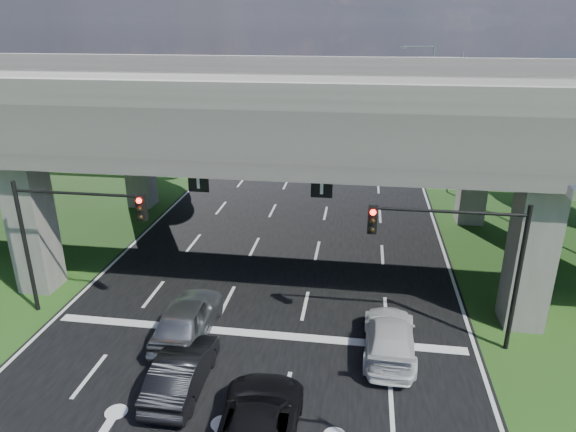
% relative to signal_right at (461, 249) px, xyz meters
% --- Properties ---
extents(ground, '(160.00, 160.00, 0.00)m').
position_rel_signal_right_xyz_m(ground, '(-7.82, -3.94, -4.19)').
color(ground, '#2A4817').
rests_on(ground, ground).
extents(road, '(18.00, 120.00, 0.03)m').
position_rel_signal_right_xyz_m(road, '(-7.82, 6.06, -4.17)').
color(road, black).
rests_on(road, ground).
extents(overpass, '(80.00, 15.00, 10.00)m').
position_rel_signal_right_xyz_m(overpass, '(-7.82, 8.06, 3.73)').
color(overpass, '#3C3936').
rests_on(overpass, ground).
extents(warehouse, '(20.00, 10.00, 4.00)m').
position_rel_signal_right_xyz_m(warehouse, '(-33.82, 31.06, -2.19)').
color(warehouse, '#9E9E99').
rests_on(warehouse, ground).
extents(signal_right, '(5.76, 0.54, 6.00)m').
position_rel_signal_right_xyz_m(signal_right, '(0.00, 0.00, 0.00)').
color(signal_right, black).
rests_on(signal_right, ground).
extents(signal_left, '(5.76, 0.54, 6.00)m').
position_rel_signal_right_xyz_m(signal_left, '(-15.65, 0.00, 0.00)').
color(signal_left, black).
rests_on(signal_left, ground).
extents(streetlight_far, '(3.38, 0.25, 10.00)m').
position_rel_signal_right_xyz_m(streetlight_far, '(2.27, 20.06, 1.66)').
color(streetlight_far, gray).
rests_on(streetlight_far, ground).
extents(streetlight_beyond, '(3.38, 0.25, 10.00)m').
position_rel_signal_right_xyz_m(streetlight_beyond, '(2.27, 36.06, 1.66)').
color(streetlight_beyond, gray).
rests_on(streetlight_beyond, ground).
extents(tree_left_near, '(4.50, 4.50, 7.80)m').
position_rel_signal_right_xyz_m(tree_left_near, '(-21.78, 22.06, 0.63)').
color(tree_left_near, black).
rests_on(tree_left_near, ground).
extents(tree_left_mid, '(3.91, 3.90, 6.76)m').
position_rel_signal_right_xyz_m(tree_left_mid, '(-24.78, 30.06, -0.01)').
color(tree_left_mid, black).
rests_on(tree_left_mid, ground).
extents(tree_left_far, '(4.80, 4.80, 8.32)m').
position_rel_signal_right_xyz_m(tree_left_far, '(-20.78, 38.06, 0.95)').
color(tree_left_far, black).
rests_on(tree_left_far, ground).
extents(tree_right_near, '(4.20, 4.20, 7.28)m').
position_rel_signal_right_xyz_m(tree_right_near, '(5.22, 24.06, 0.31)').
color(tree_right_near, black).
rests_on(tree_right_near, ground).
extents(tree_right_mid, '(3.91, 3.90, 6.76)m').
position_rel_signal_right_xyz_m(tree_right_mid, '(8.22, 32.06, -0.01)').
color(tree_right_mid, black).
rests_on(tree_right_mid, ground).
extents(tree_right_far, '(4.50, 4.50, 7.80)m').
position_rel_signal_right_xyz_m(tree_right_far, '(4.22, 40.06, 0.63)').
color(tree_right_far, black).
rests_on(tree_right_far, ground).
extents(car_silver, '(2.04, 4.95, 1.68)m').
position_rel_signal_right_xyz_m(car_silver, '(-10.47, -0.94, -3.32)').
color(car_silver, '#96989D').
rests_on(car_silver, road).
extents(car_dark, '(1.57, 4.41, 1.45)m').
position_rel_signal_right_xyz_m(car_dark, '(-9.62, -4.07, -3.43)').
color(car_dark, black).
rests_on(car_dark, road).
extents(car_white, '(2.05, 4.83, 1.39)m').
position_rel_signal_right_xyz_m(car_white, '(-2.42, -0.94, -3.46)').
color(car_white, silver).
rests_on(car_white, road).
extents(car_trailing, '(2.58, 5.34, 1.47)m').
position_rel_signal_right_xyz_m(car_trailing, '(-6.51, -6.25, -3.42)').
color(car_trailing, black).
rests_on(car_trailing, road).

